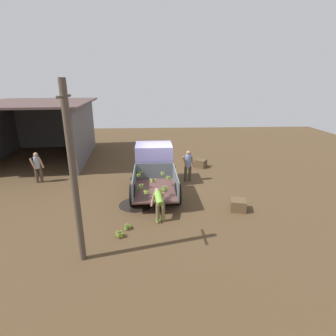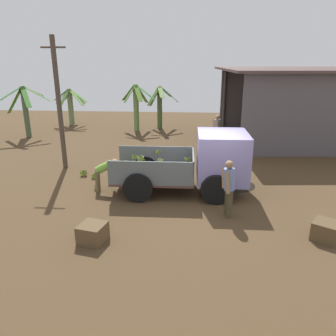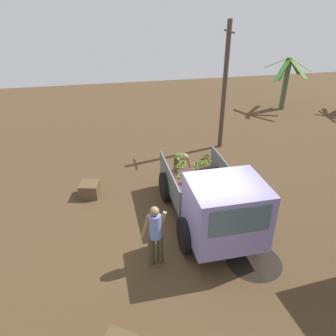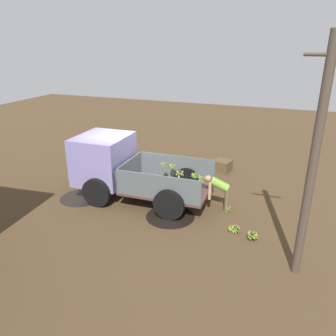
{
  "view_description": "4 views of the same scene",
  "coord_description": "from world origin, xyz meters",
  "px_view_note": "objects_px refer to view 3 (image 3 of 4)",
  "views": [
    {
      "loc": [
        -12.6,
        0.55,
        5.14
      ],
      "look_at": [
        -1.6,
        -0.03,
        1.51
      ],
      "focal_mm": 28.0,
      "sensor_mm": 36.0,
      "label": 1
    },
    {
      "loc": [
        -0.4,
        -10.02,
        4.42
      ],
      "look_at": [
        -1.15,
        -0.13,
        1.07
      ],
      "focal_mm": 35.0,
      "sensor_mm": 36.0,
      "label": 2
    },
    {
      "loc": [
        6.89,
        -2.18,
        6.23
      ],
      "look_at": [
        -1.81,
        -0.39,
        1.34
      ],
      "focal_mm": 35.0,
      "sensor_mm": 36.0,
      "label": 3
    },
    {
      "loc": [
        -5.15,
        9.71,
        5.02
      ],
      "look_at": [
        -1.67,
        0.4,
        1.17
      ],
      "focal_mm": 35.0,
      "sensor_mm": 36.0,
      "label": 4
    }
  ],
  "objects_px": {
    "utility_pole": "(225,87)",
    "wooden_crate_0": "(90,189)",
    "person_worker_loading": "(181,161)",
    "cargo_truck": "(219,207)",
    "banana_bunch_on_ground_3": "(205,163)",
    "banana_bunch_on_ground_1": "(205,165)",
    "banana_bunch_on_ground_0": "(206,156)",
    "banana_bunch_on_ground_2": "(180,171)",
    "person_foreground_visitor": "(155,233)"
  },
  "relations": [
    {
      "from": "person_foreground_visitor",
      "to": "banana_bunch_on_ground_2",
      "type": "relative_size",
      "value": 7.01
    },
    {
      "from": "banana_bunch_on_ground_2",
      "to": "person_worker_loading",
      "type": "bearing_deg",
      "value": -7.04
    },
    {
      "from": "banana_bunch_on_ground_3",
      "to": "person_worker_loading",
      "type": "bearing_deg",
      "value": -58.17
    },
    {
      "from": "banana_bunch_on_ground_0",
      "to": "banana_bunch_on_ground_2",
      "type": "distance_m",
      "value": 1.65
    },
    {
      "from": "person_worker_loading",
      "to": "wooden_crate_0",
      "type": "distance_m",
      "value": 3.4
    },
    {
      "from": "utility_pole",
      "to": "banana_bunch_on_ground_1",
      "type": "bearing_deg",
      "value": -35.05
    },
    {
      "from": "person_worker_loading",
      "to": "banana_bunch_on_ground_3",
      "type": "distance_m",
      "value": 1.51
    },
    {
      "from": "banana_bunch_on_ground_1",
      "to": "wooden_crate_0",
      "type": "distance_m",
      "value": 4.64
    },
    {
      "from": "banana_bunch_on_ground_0",
      "to": "banana_bunch_on_ground_1",
      "type": "xyz_separation_m",
      "value": [
        0.61,
        -0.23,
        -0.05
      ]
    },
    {
      "from": "cargo_truck",
      "to": "wooden_crate_0",
      "type": "height_order",
      "value": "cargo_truck"
    },
    {
      "from": "utility_pole",
      "to": "person_foreground_visitor",
      "type": "height_order",
      "value": "utility_pole"
    },
    {
      "from": "cargo_truck",
      "to": "utility_pole",
      "type": "bearing_deg",
      "value": 158.73
    },
    {
      "from": "person_foreground_visitor",
      "to": "banana_bunch_on_ground_3",
      "type": "distance_m",
      "value": 5.64
    },
    {
      "from": "person_foreground_visitor",
      "to": "banana_bunch_on_ground_3",
      "type": "height_order",
      "value": "person_foreground_visitor"
    },
    {
      "from": "person_worker_loading",
      "to": "banana_bunch_on_ground_3",
      "type": "bearing_deg",
      "value": 111.18
    },
    {
      "from": "person_foreground_visitor",
      "to": "banana_bunch_on_ground_3",
      "type": "relative_size",
      "value": 6.42
    },
    {
      "from": "person_worker_loading",
      "to": "banana_bunch_on_ground_2",
      "type": "xyz_separation_m",
      "value": [
        -0.29,
        0.04,
        -0.59
      ]
    },
    {
      "from": "utility_pole",
      "to": "wooden_crate_0",
      "type": "relative_size",
      "value": 8.4
    },
    {
      "from": "banana_bunch_on_ground_3",
      "to": "wooden_crate_0",
      "type": "distance_m",
      "value": 4.68
    },
    {
      "from": "person_worker_loading",
      "to": "wooden_crate_0",
      "type": "xyz_separation_m",
      "value": [
        0.56,
        -3.32,
        -0.47
      ]
    },
    {
      "from": "person_foreground_visitor",
      "to": "wooden_crate_0",
      "type": "xyz_separation_m",
      "value": [
        -3.52,
        -1.68,
        -0.71
      ]
    },
    {
      "from": "wooden_crate_0",
      "to": "banana_bunch_on_ground_1",
      "type": "bearing_deg",
      "value": 104.65
    },
    {
      "from": "wooden_crate_0",
      "to": "person_worker_loading",
      "type": "bearing_deg",
      "value": 99.5
    },
    {
      "from": "utility_pole",
      "to": "banana_bunch_on_ground_2",
      "type": "xyz_separation_m",
      "value": [
        2.04,
        -2.33,
        -2.56
      ]
    },
    {
      "from": "cargo_truck",
      "to": "banana_bunch_on_ground_0",
      "type": "distance_m",
      "value": 5.06
    },
    {
      "from": "banana_bunch_on_ground_2",
      "to": "banana_bunch_on_ground_3",
      "type": "relative_size",
      "value": 0.92
    },
    {
      "from": "cargo_truck",
      "to": "person_worker_loading",
      "type": "height_order",
      "value": "cargo_truck"
    },
    {
      "from": "banana_bunch_on_ground_0",
      "to": "banana_bunch_on_ground_2",
      "type": "bearing_deg",
      "value": -55.39
    },
    {
      "from": "banana_bunch_on_ground_0",
      "to": "wooden_crate_0",
      "type": "distance_m",
      "value": 5.04
    },
    {
      "from": "person_foreground_visitor",
      "to": "banana_bunch_on_ground_1",
      "type": "height_order",
      "value": "person_foreground_visitor"
    },
    {
      "from": "person_foreground_visitor",
      "to": "banana_bunch_on_ground_1",
      "type": "distance_m",
      "value": 5.53
    },
    {
      "from": "cargo_truck",
      "to": "banana_bunch_on_ground_3",
      "type": "relative_size",
      "value": 17.17
    },
    {
      "from": "cargo_truck",
      "to": "banana_bunch_on_ground_3",
      "type": "height_order",
      "value": "cargo_truck"
    },
    {
      "from": "banana_bunch_on_ground_0",
      "to": "person_foreground_visitor",
      "type": "bearing_deg",
      "value": -29.8
    },
    {
      "from": "person_worker_loading",
      "to": "banana_bunch_on_ground_1",
      "type": "relative_size",
      "value": 5.76
    },
    {
      "from": "utility_pole",
      "to": "banana_bunch_on_ground_3",
      "type": "distance_m",
      "value": 3.25
    },
    {
      "from": "banana_bunch_on_ground_3",
      "to": "cargo_truck",
      "type": "bearing_deg",
      "value": -13.13
    },
    {
      "from": "cargo_truck",
      "to": "utility_pole",
      "type": "distance_m",
      "value": 6.5
    },
    {
      "from": "banana_bunch_on_ground_1",
      "to": "person_foreground_visitor",
      "type": "bearing_deg",
      "value": -30.89
    },
    {
      "from": "banana_bunch_on_ground_2",
      "to": "person_foreground_visitor",
      "type": "bearing_deg",
      "value": -21.05
    },
    {
      "from": "cargo_truck",
      "to": "banana_bunch_on_ground_2",
      "type": "relative_size",
      "value": 18.76
    },
    {
      "from": "cargo_truck",
      "to": "banana_bunch_on_ground_3",
      "type": "distance_m",
      "value": 4.55
    },
    {
      "from": "banana_bunch_on_ground_0",
      "to": "banana_bunch_on_ground_3",
      "type": "height_order",
      "value": "banana_bunch_on_ground_0"
    },
    {
      "from": "utility_pole",
      "to": "person_foreground_visitor",
      "type": "bearing_deg",
      "value": -32.05
    },
    {
      "from": "cargo_truck",
      "to": "utility_pole",
      "type": "xyz_separation_m",
      "value": [
        -5.92,
        2.2,
        1.56
      ]
    },
    {
      "from": "utility_pole",
      "to": "banana_bunch_on_ground_1",
      "type": "xyz_separation_m",
      "value": [
        1.72,
        -1.21,
        -2.59
      ]
    },
    {
      "from": "utility_pole",
      "to": "wooden_crate_0",
      "type": "height_order",
      "value": "utility_pole"
    },
    {
      "from": "person_worker_loading",
      "to": "banana_bunch_on_ground_1",
      "type": "distance_m",
      "value": 1.45
    },
    {
      "from": "banana_bunch_on_ground_1",
      "to": "banana_bunch_on_ground_2",
      "type": "bearing_deg",
      "value": -73.94
    },
    {
      "from": "banana_bunch_on_ground_3",
      "to": "banana_bunch_on_ground_0",
      "type": "bearing_deg",
      "value": 156.83
    }
  ]
}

